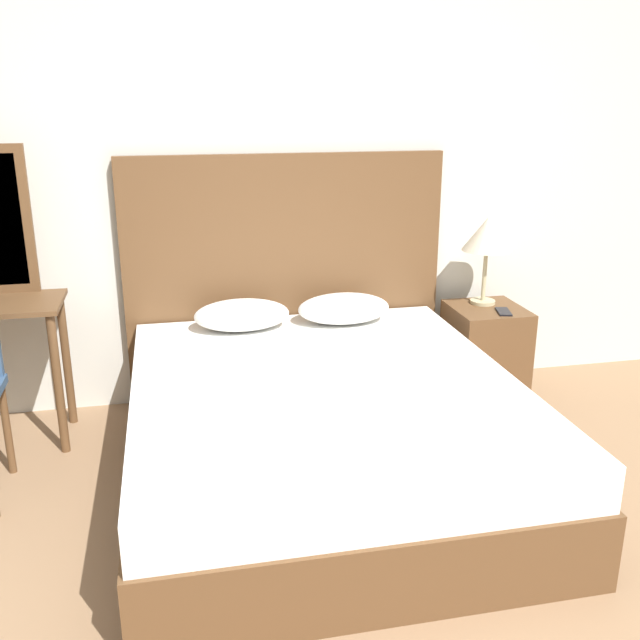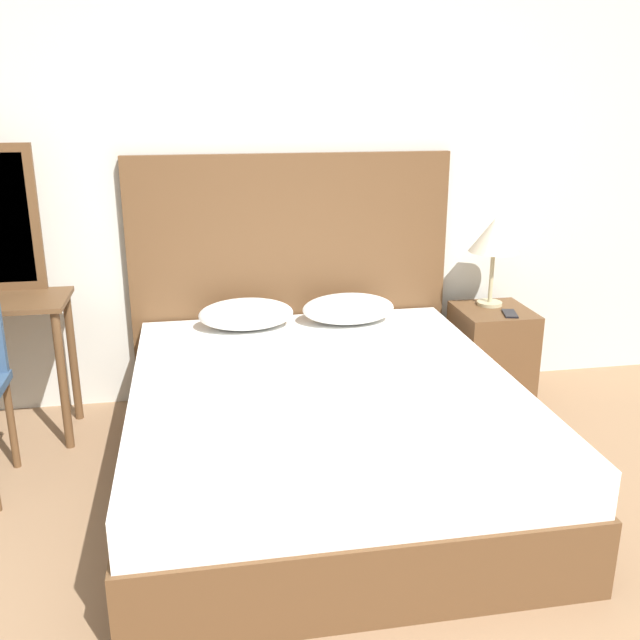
% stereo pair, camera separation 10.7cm
% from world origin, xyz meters
% --- Properties ---
extents(wall_back, '(10.00, 0.06, 2.70)m').
position_xyz_m(wall_back, '(0.00, 2.69, 1.35)').
color(wall_back, silver).
rests_on(wall_back, ground_plane).
extents(bed, '(1.74, 2.01, 0.51)m').
position_xyz_m(bed, '(-0.08, 1.58, 0.25)').
color(bed, brown).
rests_on(bed, ground_plane).
extents(headboard, '(1.83, 0.05, 1.42)m').
position_xyz_m(headboard, '(-0.08, 2.61, 0.71)').
color(headboard, brown).
rests_on(headboard, ground_plane).
extents(pillow_left, '(0.52, 0.33, 0.16)m').
position_xyz_m(pillow_left, '(-0.36, 2.37, 0.59)').
color(pillow_left, white).
rests_on(pillow_left, bed).
extents(pillow_right, '(0.52, 0.33, 0.16)m').
position_xyz_m(pillow_right, '(0.21, 2.37, 0.59)').
color(pillow_right, white).
rests_on(pillow_right, bed).
extents(phone_on_bed, '(0.16, 0.15, 0.01)m').
position_xyz_m(phone_on_bed, '(-0.36, 1.73, 0.51)').
color(phone_on_bed, '#B7B7BC').
rests_on(phone_on_bed, bed).
extents(nightstand, '(0.41, 0.43, 0.55)m').
position_xyz_m(nightstand, '(1.06, 2.34, 0.27)').
color(nightstand, brown).
rests_on(nightstand, ground_plane).
extents(table_lamp, '(0.28, 0.28, 0.51)m').
position_xyz_m(table_lamp, '(1.07, 2.42, 0.95)').
color(table_lamp, tan).
rests_on(table_lamp, nightstand).
extents(phone_on_nightstand, '(0.11, 0.16, 0.01)m').
position_xyz_m(phone_on_nightstand, '(1.11, 2.23, 0.55)').
color(phone_on_nightstand, black).
rests_on(phone_on_nightstand, nightstand).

